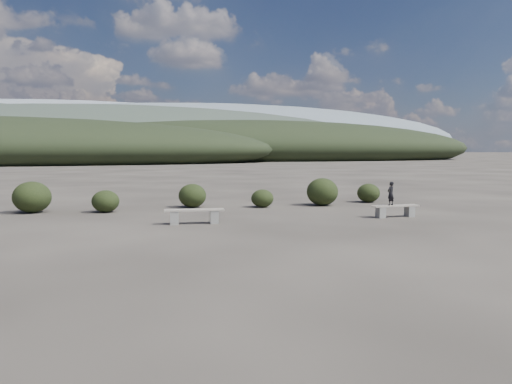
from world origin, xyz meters
name	(u,v)px	position (x,y,z in m)	size (l,w,h in m)	color
ground	(320,242)	(0.00, 0.00, 0.00)	(1200.00, 1200.00, 0.00)	#2D2823
bench_left	(194,215)	(-2.64, 4.34, 0.30)	(2.04, 0.68, 0.50)	gray
bench_right	(395,210)	(4.77, 3.80, 0.27)	(1.82, 0.44, 0.45)	gray
seated_person	(391,193)	(4.57, 3.81, 0.89)	(0.32, 0.21, 0.88)	black
shrub_a	(106,201)	(-5.46, 8.55, 0.44)	(1.08, 1.08, 0.89)	black
shrub_b	(192,196)	(-1.84, 9.24, 0.51)	(1.20, 1.20, 1.03)	black
shrub_c	(262,198)	(1.08, 8.37, 0.39)	(0.98, 0.98, 0.78)	black
shrub_d	(322,192)	(3.88, 8.26, 0.62)	(1.41, 1.41, 1.24)	black
shrub_e	(369,193)	(6.57, 8.85, 0.45)	(1.08, 1.08, 0.90)	black
shrub_f	(32,197)	(-8.25, 9.28, 0.62)	(1.47, 1.47, 1.25)	black
mountain_ridges	(97,138)	(-7.48, 339.06, 10.84)	(500.00, 400.00, 56.00)	black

